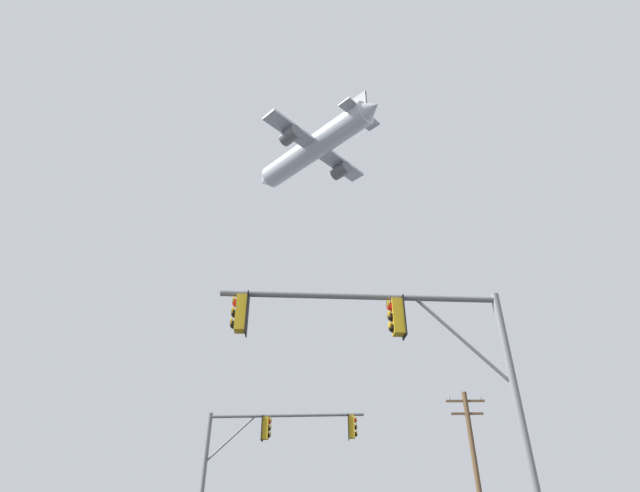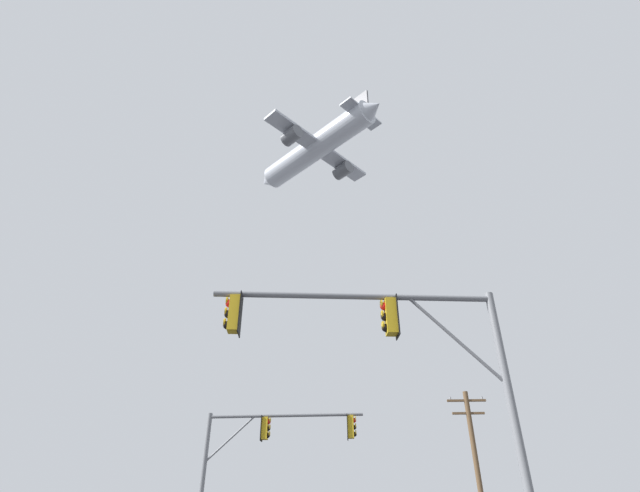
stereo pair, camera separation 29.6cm
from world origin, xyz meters
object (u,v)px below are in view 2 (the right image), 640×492
utility_pole (476,462)px  airplane (316,148)px  signal_pole_near (400,352)px  signal_pole_far (263,445)px

utility_pole → airplane: (-9.67, 16.14, 37.79)m
signal_pole_near → airplane: airplane is taller
airplane → signal_pole_far: bearing=-92.2°
signal_pole_near → signal_pole_far: bearing=114.5°
signal_pole_far → signal_pole_near: bearing=-65.5°
signal_pole_far → utility_pole: (10.54, 6.52, -0.05)m
signal_pole_near → airplane: bearing=96.8°
utility_pole → airplane: airplane is taller
signal_pole_near → airplane: 50.01m
signal_pole_far → utility_pole: utility_pole is taller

